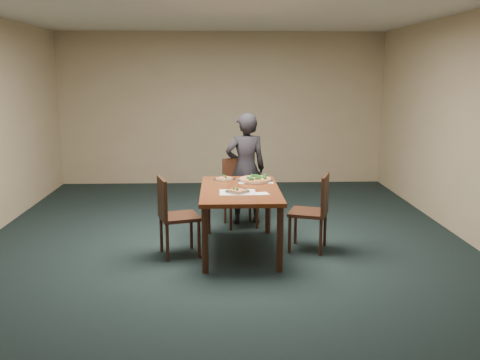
{
  "coord_description": "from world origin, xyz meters",
  "views": [
    {
      "loc": [
        -0.06,
        -5.99,
        2.06
      ],
      "look_at": [
        0.18,
        0.01,
        0.85
      ],
      "focal_mm": 40.0,
      "sensor_mm": 36.0,
      "label": 1
    }
  ],
  "objects_px": {
    "chair_far": "(239,188)",
    "chair_left": "(172,212)",
    "dining_table": "(240,196)",
    "slice_plate_near": "(237,191)",
    "slice_plate_far": "(224,179)",
    "diner": "(246,169)",
    "chair_right": "(315,208)",
    "pizza_pan": "(255,179)"
  },
  "relations": [
    {
      "from": "pizza_pan",
      "to": "slice_plate_far",
      "type": "height_order",
      "value": "pizza_pan"
    },
    {
      "from": "diner",
      "to": "chair_right",
      "type": "bearing_deg",
      "value": 113.29
    },
    {
      "from": "chair_far",
      "to": "slice_plate_near",
      "type": "distance_m",
      "value": 1.35
    },
    {
      "from": "dining_table",
      "to": "slice_plate_far",
      "type": "xyz_separation_m",
      "value": [
        -0.17,
        0.53,
        0.1
      ]
    },
    {
      "from": "dining_table",
      "to": "chair_left",
      "type": "height_order",
      "value": "chair_left"
    },
    {
      "from": "dining_table",
      "to": "chair_left",
      "type": "bearing_deg",
      "value": -169.96
    },
    {
      "from": "dining_table",
      "to": "diner",
      "type": "height_order",
      "value": "diner"
    },
    {
      "from": "chair_right",
      "to": "diner",
      "type": "xyz_separation_m",
      "value": [
        -0.75,
        1.2,
        0.25
      ]
    },
    {
      "from": "chair_left",
      "to": "chair_right",
      "type": "distance_m",
      "value": 1.65
    },
    {
      "from": "diner",
      "to": "slice_plate_far",
      "type": "xyz_separation_m",
      "value": [
        -0.3,
        -0.67,
        -0.0
      ]
    },
    {
      "from": "diner",
      "to": "chair_far",
      "type": "bearing_deg",
      "value": 29.83
    },
    {
      "from": "chair_far",
      "to": "pizza_pan",
      "type": "distance_m",
      "value": 0.77
    },
    {
      "from": "chair_far",
      "to": "diner",
      "type": "bearing_deg",
      "value": 26.79
    },
    {
      "from": "slice_plate_near",
      "to": "slice_plate_far",
      "type": "relative_size",
      "value": 1.0
    },
    {
      "from": "pizza_pan",
      "to": "slice_plate_far",
      "type": "bearing_deg",
      "value": 163.63
    },
    {
      "from": "pizza_pan",
      "to": "chair_right",
      "type": "bearing_deg",
      "value": -32.6
    },
    {
      "from": "chair_left",
      "to": "diner",
      "type": "bearing_deg",
      "value": -50.58
    },
    {
      "from": "slice_plate_near",
      "to": "dining_table",
      "type": "bearing_deg",
      "value": 79.72
    },
    {
      "from": "slice_plate_near",
      "to": "slice_plate_far",
      "type": "xyz_separation_m",
      "value": [
        -0.14,
        0.73,
        -0.0
      ]
    },
    {
      "from": "chair_left",
      "to": "slice_plate_far",
      "type": "xyz_separation_m",
      "value": [
        0.59,
        0.67,
        0.25
      ]
    },
    {
      "from": "chair_left",
      "to": "dining_table",
      "type": "bearing_deg",
      "value": -96.64
    },
    {
      "from": "slice_plate_far",
      "to": "slice_plate_near",
      "type": "bearing_deg",
      "value": -79.22
    },
    {
      "from": "chair_far",
      "to": "pizza_pan",
      "type": "relative_size",
      "value": 2.11
    },
    {
      "from": "dining_table",
      "to": "pizza_pan",
      "type": "distance_m",
      "value": 0.48
    },
    {
      "from": "slice_plate_far",
      "to": "chair_right",
      "type": "bearing_deg",
      "value": -27.19
    },
    {
      "from": "dining_table",
      "to": "chair_right",
      "type": "height_order",
      "value": "chair_right"
    },
    {
      "from": "diner",
      "to": "slice_plate_far",
      "type": "distance_m",
      "value": 0.73
    },
    {
      "from": "diner",
      "to": "slice_plate_far",
      "type": "relative_size",
      "value": 5.47
    },
    {
      "from": "dining_table",
      "to": "diner",
      "type": "relative_size",
      "value": 0.98
    },
    {
      "from": "diner",
      "to": "chair_left",
      "type": "bearing_deg",
      "value": 47.52
    },
    {
      "from": "dining_table",
      "to": "chair_right",
      "type": "distance_m",
      "value": 0.89
    },
    {
      "from": "diner",
      "to": "pizza_pan",
      "type": "distance_m",
      "value": 0.78
    },
    {
      "from": "chair_far",
      "to": "chair_right",
      "type": "distance_m",
      "value": 1.41
    },
    {
      "from": "dining_table",
      "to": "chair_right",
      "type": "xyz_separation_m",
      "value": [
        0.87,
        -0.01,
        -0.14
      ]
    },
    {
      "from": "chair_left",
      "to": "slice_plate_near",
      "type": "distance_m",
      "value": 0.78
    },
    {
      "from": "chair_left",
      "to": "diner",
      "type": "distance_m",
      "value": 1.62
    },
    {
      "from": "dining_table",
      "to": "diner",
      "type": "bearing_deg",
      "value": 84.02
    },
    {
      "from": "dining_table",
      "to": "slice_plate_near",
      "type": "height_order",
      "value": "slice_plate_near"
    },
    {
      "from": "chair_far",
      "to": "chair_left",
      "type": "distance_m",
      "value": 1.5
    },
    {
      "from": "chair_left",
      "to": "slice_plate_near",
      "type": "bearing_deg",
      "value": -111.56
    },
    {
      "from": "chair_left",
      "to": "slice_plate_far",
      "type": "distance_m",
      "value": 0.93
    },
    {
      "from": "pizza_pan",
      "to": "slice_plate_far",
      "type": "distance_m",
      "value": 0.4
    }
  ]
}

